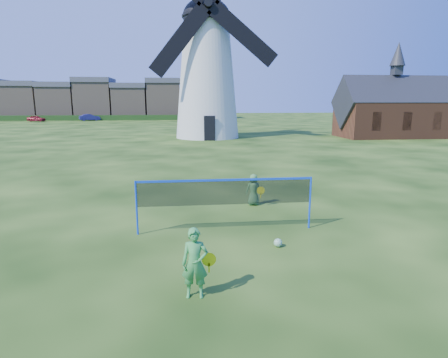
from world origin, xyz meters
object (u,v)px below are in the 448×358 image
object	(u,v)px
car_right	(90,117)
chapel	(393,111)
windmill	(207,70)
badminton_net	(225,193)
player_girl	(195,263)
play_ball	(278,243)
car_left	(36,118)
player_boy	(254,190)

from	to	relation	value
car_right	chapel	bearing A→B (deg)	-155.39
windmill	chapel	size ratio (longest dim) A/B	1.69
windmill	badminton_net	distance (m)	28.86
chapel	car_right	size ratio (longest dim) A/B	2.93
badminton_net	player_girl	xyz separation A→B (m)	(-0.99, -3.59, -0.45)
play_ball	car_right	size ratio (longest dim) A/B	0.06
chapel	car_right	bearing A→B (deg)	136.22
badminton_net	car_right	world-z (taller)	badminton_net
windmill	car_right	size ratio (longest dim) A/B	4.94
car_left	play_ball	bearing A→B (deg)	-144.88
badminton_net	player_boy	distance (m)	3.01
player_girl	play_ball	bearing A→B (deg)	50.74
car_left	badminton_net	bearing A→B (deg)	-145.34
car_right	badminton_net	bearing A→B (deg)	174.82
player_girl	play_ball	distance (m)	3.22
windmill	car_left	distance (m)	45.79
chapel	play_ball	xyz separation A→B (m)	(-19.36, -27.98, -2.57)
player_boy	car_right	xyz separation A→B (m)	(-20.39, 61.99, 0.07)
player_girl	play_ball	xyz separation A→B (m)	(2.21, 2.26, -0.58)
badminton_net	chapel	bearing A→B (deg)	52.33
player_girl	play_ball	world-z (taller)	player_girl
chapel	player_girl	distance (m)	37.20
player_girl	car_left	xyz separation A→B (m)	(-27.21, 66.27, -0.14)
player_girl	car_right	world-z (taller)	player_girl
windmill	player_boy	xyz separation A→B (m)	(-0.04, -25.63, -6.19)
car_right	car_left	bearing A→B (deg)	80.46
player_boy	play_ball	distance (m)	4.00
chapel	badminton_net	bearing A→B (deg)	-127.67
badminton_net	car_right	size ratio (longest dim) A/B	1.31
badminton_net	player_boy	world-z (taller)	badminton_net
chapel	player_girl	size ratio (longest dim) A/B	8.16
play_ball	chapel	bearing A→B (deg)	55.32
player_girl	car_left	distance (m)	71.64
play_ball	car_right	world-z (taller)	car_right
player_boy	play_ball	bearing A→B (deg)	84.79
badminton_net	car_left	distance (m)	68.73
play_ball	car_right	xyz separation A→B (m)	(-20.28, 65.96, 0.52)
car_right	player_boy	bearing A→B (deg)	176.59
badminton_net	car_left	size ratio (longest dim) A/B	1.58
chapel	car_right	world-z (taller)	chapel
badminton_net	play_ball	bearing A→B (deg)	-47.47
windmill	player_boy	bearing A→B (deg)	-90.08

